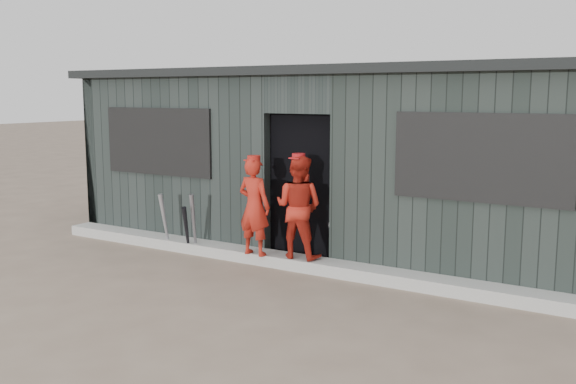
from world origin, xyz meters
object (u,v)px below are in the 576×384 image
Objects in this scene: bat_left at (165,222)px; bat_mid at (194,224)px; bat_right at (187,230)px; player_red_left at (254,206)px; player_red_right at (299,207)px; dugout at (347,159)px; player_grey_back at (349,221)px.

bat_mid is at bearing 1.22° from bat_left.
bat_right is 1.23m from player_red_left.
bat_mid is 1.69m from player_red_right.
bat_right is at bearing -129.80° from dugout.
player_grey_back reaches higher than bat_mid.
bat_right is 0.09× the size of dugout.
player_red_right is at bearing -159.36° from player_red_left.
player_red_right is at bearing 13.62° from player_grey_back.
bat_left is at bearing -138.21° from dugout.
bat_left is 0.54m from bat_mid.
player_red_left is 1.05× the size of player_grey_back.
player_red_right is (1.64, 0.12, 0.38)m from bat_mid.
dugout reaches higher than player_red_right.
dugout is (-0.15, 1.68, 0.47)m from player_red_right.
dugout reaches higher than bat_mid.
dugout reaches higher than bat_left.
bat_left is at bearing -178.78° from bat_mid.
bat_left is at bearing 171.99° from bat_right.
dugout is at bearing -86.04° from player_grey_back.
bat_left reaches higher than bat_right.
bat_left is 0.10× the size of dugout.
player_red_left is at bearing -1.73° from bat_left.
dugout is (1.57, 1.88, 0.93)m from bat_right.
bat_left is 1.66m from player_red_left.
bat_left is 2.77m from player_grey_back.
player_red_right reaches higher than player_red_left.
bat_mid is 1.14m from player_red_left.
player_red_right is at bearing 3.53° from bat_left.
dugout is (0.42, 1.87, 0.49)m from player_red_left.
player_red_left is 0.97× the size of player_red_right.
player_grey_back is 1.59m from dugout.
player_grey_back is at bearing 15.19° from bat_right.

